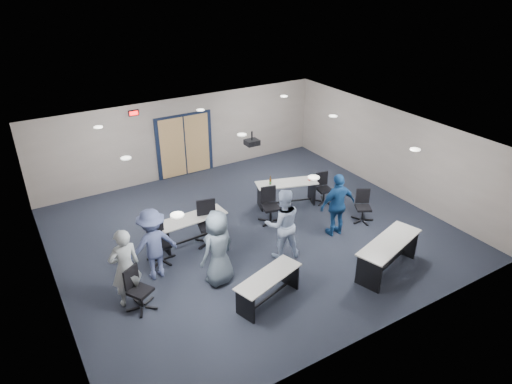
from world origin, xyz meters
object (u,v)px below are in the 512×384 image
chair_loose_left (140,290)px  person_back (153,244)px  chair_back_c (271,206)px  table_front_right (388,251)px  chair_back_d (324,189)px  chair_back_a (160,243)px  person_navy (338,205)px  person_gray (125,268)px  table_front_left (269,284)px  chair_loose_right (363,207)px  table_back_right (286,189)px  chair_back_b (209,224)px  person_lightblue (283,224)px  table_back_left (193,225)px  person_plaid (218,248)px

chair_loose_left → person_back: size_ratio=0.55×
chair_back_c → table_front_right: bearing=-58.1°
chair_back_d → chair_back_a: bearing=-167.0°
chair_loose_left → person_navy: (5.47, 0.19, 0.40)m
person_navy → person_back: bearing=-2.9°
person_gray → chair_back_c: bearing=-170.1°
table_front_left → chair_back_c: 3.36m
chair_back_d → chair_loose_left: 6.57m
chair_back_c → chair_loose_right: size_ratio=1.11×
chair_back_a → chair_back_d: (5.37, 0.35, -0.05)m
table_back_right → chair_loose_left: table_back_right is taller
chair_loose_right → person_navy: person_navy is taller
chair_back_d → person_navy: person_navy is taller
table_back_right → chair_back_b: 3.01m
chair_back_c → person_lightblue: 1.69m
table_back_right → person_navy: size_ratio=1.09×
table_front_left → table_back_left: bearing=81.0°
chair_back_b → table_back_right: bearing=26.3°
table_back_left → person_plaid: size_ratio=1.00×
person_gray → person_navy: 5.63m
table_front_right → person_navy: bearing=72.5°
person_plaid → chair_back_c: bearing=-165.1°
chair_back_c → chair_loose_right: (2.27, -1.29, -0.05)m
chair_back_a → person_plaid: 1.73m
table_back_right → chair_back_d: table_back_right is taller
table_back_left → table_front_right: bearing=-48.8°
chair_back_a → person_back: 0.69m
person_plaid → person_navy: (3.64, 0.22, -0.03)m
table_front_left → chair_loose_left: 2.71m
chair_back_a → chair_loose_left: bearing=-125.9°
table_back_right → chair_back_a: bearing=-151.5°
person_navy → person_plaid: bearing=9.1°
chair_back_c → person_plaid: 2.97m
chair_back_a → person_navy: size_ratio=0.59×
chair_back_a → person_gray: 1.61m
chair_back_b → person_navy: 3.42m
table_front_right → chair_loose_left: size_ratio=2.15×
table_front_right → person_navy: person_navy is taller
person_plaid → person_navy: 3.64m
person_navy → person_back: (-4.82, 0.73, -0.00)m
table_front_left → chair_back_a: size_ratio=1.68×
chair_loose_left → person_navy: bearing=-28.8°
chair_back_b → chair_back_d: 4.00m
chair_loose_left → table_front_left: bearing=-57.0°
chair_back_d → chair_back_c: bearing=-166.1°
table_back_left → chair_back_a: size_ratio=1.77×
person_lightblue → person_navy: (1.82, 0.10, -0.03)m
person_plaid → chair_back_d: bearing=-176.9°
chair_back_d → chair_loose_right: 1.47m
chair_back_a → chair_back_c: size_ratio=1.00×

